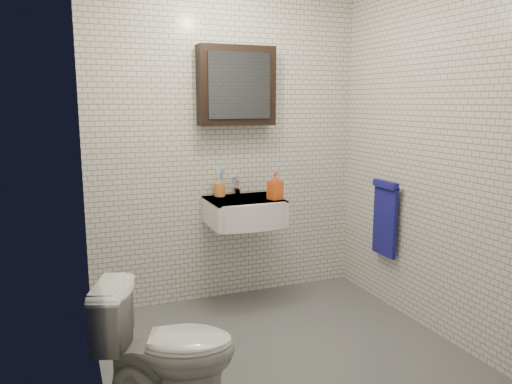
% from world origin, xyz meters
% --- Properties ---
extents(ground, '(2.20, 2.00, 0.01)m').
position_xyz_m(ground, '(0.00, 0.00, 0.01)').
color(ground, '#505358').
rests_on(ground, ground).
extents(room_shell, '(2.22, 2.02, 2.51)m').
position_xyz_m(room_shell, '(0.00, 0.00, 1.47)').
color(room_shell, silver).
rests_on(room_shell, ground).
extents(washbasin, '(0.55, 0.50, 0.20)m').
position_xyz_m(washbasin, '(0.05, 0.73, 0.76)').
color(washbasin, white).
rests_on(washbasin, room_shell).
extents(faucet, '(0.06, 0.20, 0.15)m').
position_xyz_m(faucet, '(0.05, 0.93, 0.92)').
color(faucet, silver).
rests_on(faucet, washbasin).
extents(mirror_cabinet, '(0.60, 0.15, 0.60)m').
position_xyz_m(mirror_cabinet, '(0.05, 0.93, 1.70)').
color(mirror_cabinet, black).
rests_on(mirror_cabinet, room_shell).
extents(towel_rail, '(0.09, 0.30, 0.58)m').
position_xyz_m(towel_rail, '(1.04, 0.35, 0.72)').
color(towel_rail, silver).
rests_on(towel_rail, room_shell).
extents(toothbrush_cup, '(0.11, 0.11, 0.23)m').
position_xyz_m(toothbrush_cup, '(-0.09, 0.94, 0.91)').
color(toothbrush_cup, orange).
rests_on(toothbrush_cup, washbasin).
extents(soap_bottle, '(0.12, 0.12, 0.21)m').
position_xyz_m(soap_bottle, '(0.26, 0.66, 0.95)').
color(soap_bottle, '#DD4B17').
rests_on(soap_bottle, washbasin).
extents(toilet, '(0.78, 0.60, 0.70)m').
position_xyz_m(toilet, '(-0.80, -0.40, 0.35)').
color(toilet, silver).
rests_on(toilet, ground).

